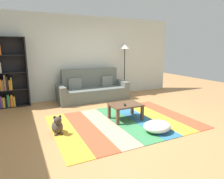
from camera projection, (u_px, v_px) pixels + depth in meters
The scene contains 10 objects.
ground_plane at pixel (120, 120), 4.62m from camera, with size 14.00×14.00×0.00m, color #B27F4C.
back_wall at pixel (85, 58), 6.57m from camera, with size 6.80×0.10×2.70m, color silver.
rug at pixel (124, 122), 4.48m from camera, with size 3.15×2.31×0.01m.
couch at pixel (93, 90), 6.35m from camera, with size 2.26×0.80×1.00m.
bookshelf at pixel (6, 77), 5.44m from camera, with size 0.90×0.28×1.98m.
coffee_table at pixel (126, 107), 4.58m from camera, with size 0.72×0.52×0.37m.
pouf at pixel (157, 126), 3.93m from camera, with size 0.57×0.49×0.21m, color white.
dog at pixel (57, 126), 3.85m from camera, with size 0.22×0.35×0.40m.
standing_lamp at pixel (125, 53), 6.86m from camera, with size 0.32×0.32×1.78m.
tv_remote at pixel (125, 105), 4.47m from camera, with size 0.04×0.15×0.02m, color black.
Camera 1 is at (-2.09, -3.84, 1.67)m, focal length 31.24 mm.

